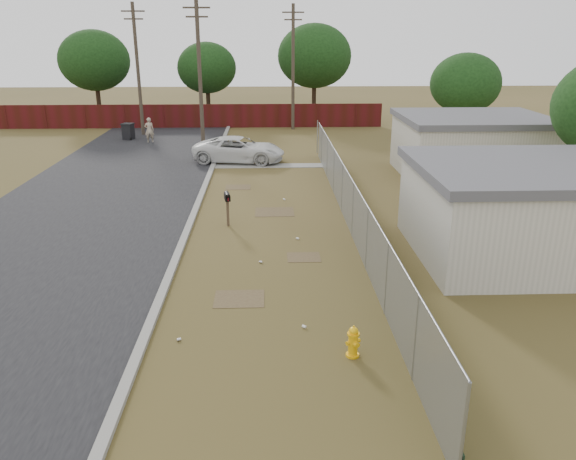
{
  "coord_description": "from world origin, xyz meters",
  "views": [
    {
      "loc": [
        0.05,
        -19.21,
        7.06
      ],
      "look_at": [
        0.66,
        -2.36,
        1.1
      ],
      "focal_mm": 35.0,
      "sensor_mm": 36.0,
      "label": 1
    }
  ],
  "objects_px": {
    "mailbox": "(227,200)",
    "pedestrian": "(149,130)",
    "trash_bin": "(128,131)",
    "pickup_truck": "(239,149)",
    "fire_hydrant": "(353,342)"
  },
  "relations": [
    {
      "from": "pickup_truck",
      "to": "fire_hydrant",
      "type": "bearing_deg",
      "value": -160.88
    },
    {
      "from": "pickup_truck",
      "to": "mailbox",
      "type": "bearing_deg",
      "value": -170.21
    },
    {
      "from": "fire_hydrant",
      "to": "pickup_truck",
      "type": "xyz_separation_m",
      "value": [
        -3.54,
        20.67,
        0.35
      ]
    },
    {
      "from": "mailbox",
      "to": "pickup_truck",
      "type": "relative_size",
      "value": 0.26
    },
    {
      "from": "mailbox",
      "to": "pedestrian",
      "type": "relative_size",
      "value": 0.79
    },
    {
      "from": "mailbox",
      "to": "pedestrian",
      "type": "bearing_deg",
      "value": 110.02
    },
    {
      "from": "mailbox",
      "to": "trash_bin",
      "type": "distance_m",
      "value": 20.39
    },
    {
      "from": "fire_hydrant",
      "to": "trash_bin",
      "type": "xyz_separation_m",
      "value": [
        -11.55,
        28.09,
        0.21
      ]
    },
    {
      "from": "pedestrian",
      "to": "trash_bin",
      "type": "height_order",
      "value": "pedestrian"
    },
    {
      "from": "trash_bin",
      "to": "pickup_truck",
      "type": "bearing_deg",
      "value": -42.8
    },
    {
      "from": "pedestrian",
      "to": "mailbox",
      "type": "bearing_deg",
      "value": 96.88
    },
    {
      "from": "mailbox",
      "to": "pedestrian",
      "type": "xyz_separation_m",
      "value": [
        -6.39,
        17.53,
        -0.21
      ]
    },
    {
      "from": "trash_bin",
      "to": "mailbox",
      "type": "bearing_deg",
      "value": -66.62
    },
    {
      "from": "fire_hydrant",
      "to": "pedestrian",
      "type": "height_order",
      "value": "pedestrian"
    },
    {
      "from": "trash_bin",
      "to": "fire_hydrant",
      "type": "bearing_deg",
      "value": -67.64
    }
  ]
}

